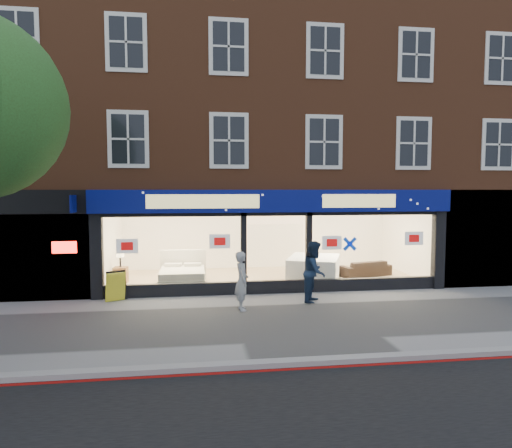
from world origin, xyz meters
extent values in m
plane|color=gray|center=(0.00, 0.00, 0.00)|extent=(120.00, 120.00, 0.00)
cube|color=#8C0A07|center=(0.00, -3.10, 0.01)|extent=(60.00, 0.10, 0.01)
cube|color=gray|center=(0.00, -2.90, 0.06)|extent=(60.00, 0.25, 0.12)
cube|color=tan|center=(0.00, 5.25, 0.05)|extent=(11.00, 4.50, 0.10)
cube|color=brown|center=(0.00, 7.00, 6.65)|extent=(19.00, 8.00, 6.70)
cube|color=#2D2D30|center=(0.00, 7.00, 10.15)|extent=(19.00, 8.00, 0.30)
cube|color=#060E65|center=(0.00, 2.88, 2.95)|extent=(11.40, 0.28, 0.70)
cube|color=black|center=(0.00, 3.08, 0.20)|extent=(11.00, 0.18, 0.40)
cube|color=black|center=(-5.50, 3.05, 1.30)|extent=(0.35, 0.30, 2.60)
cube|color=black|center=(5.50, 3.05, 1.30)|extent=(0.35, 0.30, 2.60)
cube|color=white|center=(-3.25, 3.00, 1.45)|extent=(4.20, 0.02, 2.10)
cube|color=white|center=(3.25, 3.00, 1.45)|extent=(4.20, 0.02, 2.10)
cube|color=white|center=(0.00, 3.25, 1.15)|extent=(1.80, 0.02, 2.10)
cube|color=silver|center=(0.00, 7.50, 1.30)|extent=(11.00, 0.20, 2.60)
cube|color=#FFEAC6|center=(0.00, 5.25, 2.60)|extent=(11.00, 4.50, 0.12)
cube|color=black|center=(-7.60, 3.30, 1.65)|extent=(3.80, 0.60, 3.30)
cube|color=#FF140C|center=(-6.40, 2.95, 1.60)|extent=(0.70, 0.04, 0.35)
cube|color=black|center=(7.50, 3.20, 1.65)|extent=(4.00, 0.40, 3.30)
cube|color=beige|center=(-2.99, 4.20, 0.26)|extent=(1.55, 1.81, 0.31)
cube|color=beige|center=(-2.99, 4.20, 0.53)|extent=(1.48, 1.74, 0.22)
cube|color=beige|center=(-2.97, 5.15, 0.64)|extent=(1.60, 0.14, 1.07)
cube|color=beige|center=(-3.31, 4.85, 0.69)|extent=(0.58, 0.29, 0.11)
cube|color=beige|center=(-2.64, 4.84, 0.69)|extent=(0.58, 0.29, 0.11)
cube|color=brown|center=(-5.10, 4.88, 0.38)|extent=(0.48, 0.48, 0.55)
cube|color=white|center=(1.60, 4.41, 0.24)|extent=(2.34, 2.58, 0.28)
cube|color=white|center=(1.60, 4.41, 0.52)|extent=(2.34, 2.58, 0.28)
cube|color=white|center=(1.60, 4.41, 0.80)|extent=(2.34, 2.58, 0.28)
imported|color=black|center=(3.70, 4.98, 0.38)|extent=(2.08, 1.24, 0.57)
cube|color=yellow|center=(-4.90, 2.70, 0.44)|extent=(0.68, 0.58, 0.89)
imported|color=#9DA0A4|center=(-1.31, 1.19, 0.81)|extent=(0.43, 0.62, 1.62)
imported|color=#172740|center=(0.92, 1.81, 0.90)|extent=(1.02, 1.10, 1.80)
camera|label=1|loc=(-2.63, -11.09, 3.32)|focal=32.00mm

